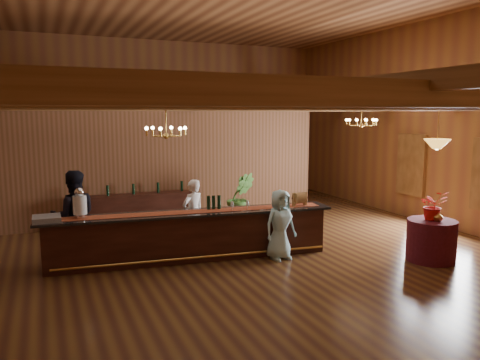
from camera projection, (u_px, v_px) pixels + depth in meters
name	position (u px, v px, depth m)	size (l,w,h in m)	color
floor	(232.00, 250.00, 10.35)	(14.00, 14.00, 0.00)	#563618
wall_back	(157.00, 121.00, 16.34)	(12.00, 0.10, 5.50)	#996332
wall_right	(443.00, 123.00, 12.29)	(0.10, 14.00, 5.50)	#996332
beam_grid	(223.00, 103.00, 10.36)	(11.90, 13.90, 0.39)	#A47243
support_posts	(241.00, 182.00, 9.67)	(9.20, 10.20, 3.20)	#A47243
partition_wall	(169.00, 166.00, 13.13)	(9.00, 0.18, 3.10)	brown
window_right_back	(412.00, 165.00, 13.35)	(0.12, 1.05, 1.75)	white
backroom_boxes	(160.00, 190.00, 15.18)	(4.10, 0.60, 1.10)	#3F1C13
tasting_bar	(191.00, 235.00, 9.65)	(6.03, 1.43, 1.01)	#3F1C13
beverage_dispenser	(80.00, 204.00, 8.98)	(0.26, 0.26, 0.60)	silver
glass_rack_tray	(47.00, 219.00, 8.76)	(0.50, 0.50, 0.10)	gray
raffle_drum	(300.00, 198.00, 10.18)	(0.34, 0.24, 0.30)	#9B6330
bar_bottle_0	(209.00, 203.00, 9.78)	(0.07, 0.07, 0.30)	black
bar_bottle_1	(214.00, 203.00, 9.81)	(0.07, 0.07, 0.30)	black
bar_bottle_2	(219.00, 202.00, 9.84)	(0.07, 0.07, 0.30)	black
backbar_shelf	(134.00, 210.00, 12.55)	(3.07, 0.48, 0.86)	#3F1C13
round_table	(431.00, 240.00, 9.58)	(0.98, 0.98, 0.85)	#400D14
chandelier_left	(166.00, 131.00, 9.06)	(0.80, 0.80, 0.69)	gold
chandelier_right	(361.00, 122.00, 12.37)	(0.80, 0.80, 0.58)	gold
pendant_lamp	(437.00, 144.00, 9.30)	(0.52, 0.52, 0.90)	gold
bartender	(193.00, 214.00, 10.42)	(0.57, 0.37, 1.56)	white
staff_second	(74.00, 216.00, 9.46)	(0.91, 0.71, 1.87)	black
guest	(280.00, 225.00, 9.64)	(0.71, 0.46, 1.46)	#ACE6EE
floor_plant	(240.00, 197.00, 12.93)	(0.77, 0.62, 1.40)	#3E722A
table_flowers	(433.00, 205.00, 9.50)	(0.54, 0.47, 0.60)	red
table_vase	(438.00, 213.00, 9.39)	(0.16, 0.16, 0.32)	gold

